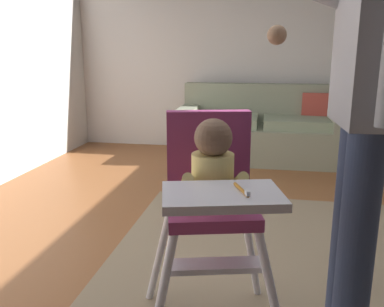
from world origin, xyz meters
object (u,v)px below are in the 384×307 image
(high_chair, at_px, (212,187))
(adult_standing, at_px, (364,110))
(toy_ball, at_px, (191,215))
(couch, at_px, (261,131))

(high_chair, height_order, adult_standing, adult_standing)
(toy_ball, bearing_deg, high_chair, -75.29)
(adult_standing, bearing_deg, couch, -85.11)
(high_chair, distance_m, toy_ball, 1.31)
(high_chair, xyz_separation_m, adult_standing, (0.56, 0.02, 0.33))
(couch, height_order, toy_ball, couch)
(couch, bearing_deg, adult_standing, 7.18)
(couch, xyz_separation_m, toy_ball, (-0.46, -2.08, -0.25))
(adult_standing, distance_m, toy_ball, 1.68)
(couch, distance_m, high_chair, 3.24)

